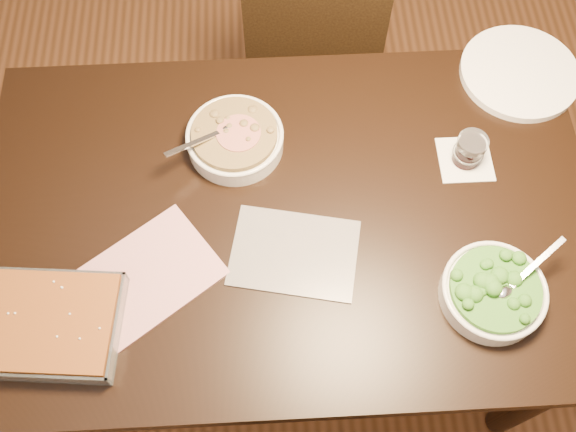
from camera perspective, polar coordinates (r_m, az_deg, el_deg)
The scene contains 11 objects.
ground at distance 2.14m, azimuth 0.06°, elevation -8.85°, with size 4.00×4.00×0.00m, color #412512.
table at distance 1.53m, azimuth 0.09°, elevation -1.31°, with size 1.40×0.90×0.75m.
magazine_a at distance 1.41m, azimuth -12.37°, elevation -5.18°, with size 0.29×0.21×0.01m, color #B23352.
magazine_b at distance 1.40m, azimuth 0.56°, elevation -3.28°, with size 0.27×0.19×0.00m, color #2B2A33.
coaster at distance 1.57m, azimuth 15.45°, elevation 4.87°, with size 0.12×0.12×0.00m, color white.
stew_bowl at distance 1.51m, azimuth -4.73°, elevation 6.89°, with size 0.23×0.23×0.09m.
broccoli_bowl at distance 1.40m, azimuth 17.78°, elevation -6.43°, with size 0.23×0.22×0.09m.
baking_dish at distance 1.41m, azimuth -20.86°, elevation -8.96°, with size 0.33×0.25×0.06m.
wine_tumbler at distance 1.53m, azimuth 15.84°, elevation 5.70°, with size 0.07×0.07×0.08m.
dinner_plate at distance 1.75m, azimuth 19.88°, elevation 11.90°, with size 0.30×0.30×0.02m, color white.
chair_far at distance 2.10m, azimuth 2.46°, elevation 15.73°, with size 0.46×0.46×0.88m.
Camera 1 is at (-0.04, -0.66, 2.04)m, focal length 40.00 mm.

